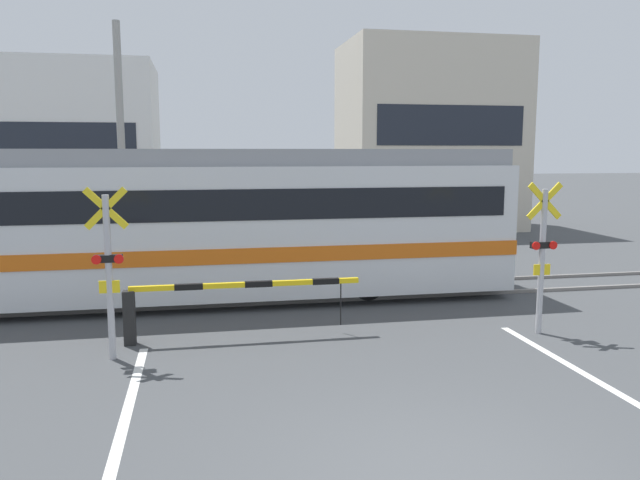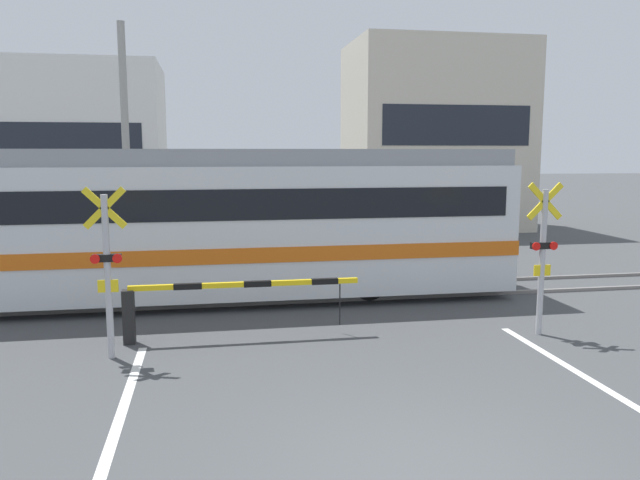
% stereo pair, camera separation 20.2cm
% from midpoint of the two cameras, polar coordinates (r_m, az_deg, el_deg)
% --- Properties ---
extents(ground_plane, '(160.00, 160.00, 0.00)m').
position_cam_midpoint_polar(ground_plane, '(6.96, 10.75, -20.76)').
color(ground_plane, '#444749').
extents(rail_track_near, '(50.00, 0.10, 0.08)m').
position_cam_midpoint_polar(rail_track_near, '(13.93, -0.55, -5.59)').
color(rail_track_near, gray).
rests_on(rail_track_near, ground_plane).
extents(rail_track_far, '(50.00, 0.10, 0.08)m').
position_cam_midpoint_polar(rail_track_far, '(15.31, -1.44, -4.34)').
color(rail_track_far, gray).
rests_on(rail_track_far, ground_plane).
extents(commuter_train, '(17.10, 2.75, 3.39)m').
position_cam_midpoint_polar(commuter_train, '(14.25, -16.81, 1.60)').
color(commuter_train, silver).
rests_on(commuter_train, ground_plane).
extents(crossing_barrier_near, '(4.19, 0.20, 1.04)m').
position_cam_midpoint_polar(crossing_barrier_near, '(11.27, -10.57, -5.27)').
color(crossing_barrier_near, black).
rests_on(crossing_barrier_near, ground_plane).
extents(crossing_barrier_far, '(4.19, 0.20, 1.04)m').
position_cam_midpoint_polar(crossing_barrier_far, '(17.61, 5.23, -0.34)').
color(crossing_barrier_far, black).
rests_on(crossing_barrier_far, ground_plane).
extents(crossing_signal_left, '(0.68, 0.15, 2.80)m').
position_cam_midpoint_polar(crossing_signal_left, '(10.50, -18.36, -2.22)').
color(crossing_signal_left, '#B2B2B7').
rests_on(crossing_signal_left, ground_plane).
extents(crossing_signal_right, '(0.68, 0.15, 2.80)m').
position_cam_midpoint_polar(crossing_signal_right, '(12.01, 20.14, -1.04)').
color(crossing_signal_right, '#B2B2B7').
rests_on(crossing_signal_right, ground_plane).
extents(pedestrian, '(0.38, 0.23, 1.79)m').
position_cam_midpoint_polar(pedestrian, '(19.05, -0.49, 1.17)').
color(pedestrian, '#33384C').
rests_on(pedestrian, ground_plane).
extents(building_left_of_street, '(6.98, 5.04, 6.70)m').
position_cam_midpoint_polar(building_left_of_street, '(26.63, -21.50, 7.59)').
color(building_left_of_street, white).
rests_on(building_left_of_street, ground_plane).
extents(building_right_of_street, '(7.30, 5.04, 7.92)m').
position_cam_midpoint_polar(building_right_of_street, '(27.91, 10.64, 9.26)').
color(building_right_of_street, beige).
rests_on(building_right_of_street, ground_plane).
extents(utility_pole_streetside, '(0.22, 0.22, 7.05)m').
position_cam_midpoint_polar(utility_pole_streetside, '(19.43, -17.04, 8.31)').
color(utility_pole_streetside, gray).
rests_on(utility_pole_streetside, ground_plane).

